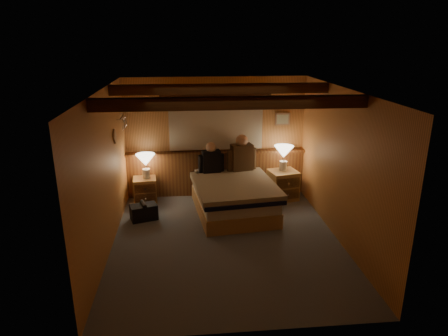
{
  "coord_description": "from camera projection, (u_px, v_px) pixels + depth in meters",
  "views": [
    {
      "loc": [
        -0.59,
        -5.71,
        3.11
      ],
      "look_at": [
        0.0,
        0.4,
        1.1
      ],
      "focal_mm": 32.0,
      "sensor_mm": 36.0,
      "label": 1
    }
  ],
  "objects": [
    {
      "name": "wall_front",
      "position": [
        247.0,
        235.0,
        4.06
      ],
      "size": [
        3.6,
        0.0,
        3.6
      ],
      "primitive_type": "plane",
      "rotation": [
        -1.57,
        0.0,
        0.0
      ],
      "color": "#D48E4C",
      "rests_on": "floor"
    },
    {
      "name": "nightstand_right",
      "position": [
        283.0,
        185.0,
        8.01
      ],
      "size": [
        0.62,
        0.58,
        0.59
      ],
      "rotation": [
        0.0,
        0.0,
        0.21
      ],
      "color": "tan",
      "rests_on": "floor"
    },
    {
      "name": "lamp_right",
      "position": [
        284.0,
        153.0,
        7.86
      ],
      "size": [
        0.38,
        0.38,
        0.5
      ],
      "color": "silver",
      "rests_on": "nightstand_right"
    },
    {
      "name": "floor",
      "position": [
        226.0,
        241.0,
        6.42
      ],
      "size": [
        4.2,
        4.2,
        0.0
      ],
      "primitive_type": "plane",
      "color": "slate",
      "rests_on": "ground"
    },
    {
      "name": "wall_right",
      "position": [
        341.0,
        167.0,
        6.21
      ],
      "size": [
        0.0,
        4.2,
        4.2
      ],
      "primitive_type": "plane",
      "rotation": [
        1.57,
        0.0,
        -1.57
      ],
      "color": "#D48E4C",
      "rests_on": "floor"
    },
    {
      "name": "wainscot",
      "position": [
        216.0,
        172.0,
        8.19
      ],
      "size": [
        3.6,
        0.23,
        0.94
      ],
      "color": "brown",
      "rests_on": "wall_back"
    },
    {
      "name": "duffel_bag",
      "position": [
        144.0,
        212.0,
        7.14
      ],
      "size": [
        0.52,
        0.4,
        0.33
      ],
      "rotation": [
        0.0,
        0.0,
        0.31
      ],
      "color": "black",
      "rests_on": "floor"
    },
    {
      "name": "coat_rail",
      "position": [
        123.0,
        121.0,
        7.23
      ],
      "size": [
        0.05,
        0.55,
        0.24
      ],
      "color": "silver",
      "rests_on": "wall_left"
    },
    {
      "name": "person_left",
      "position": [
        211.0,
        160.0,
        7.72
      ],
      "size": [
        0.51,
        0.24,
        0.62
      ],
      "rotation": [
        0.0,
        0.0,
        0.13
      ],
      "color": "black",
      "rests_on": "bed"
    },
    {
      "name": "lamp_left",
      "position": [
        146.0,
        161.0,
        7.72
      ],
      "size": [
        0.37,
        0.37,
        0.49
      ],
      "color": "silver",
      "rests_on": "nightstand_left"
    },
    {
      "name": "person_right",
      "position": [
        242.0,
        155.0,
        7.83
      ],
      "size": [
        0.6,
        0.32,
        0.74
      ],
      "rotation": [
        0.0,
        0.0,
        0.21
      ],
      "color": "#452F1B",
      "rests_on": "bed"
    },
    {
      "name": "ceiling_beams",
      "position": [
        225.0,
        95.0,
        5.84
      ],
      "size": [
        3.6,
        1.65,
        0.16
      ],
      "color": "#4E2C13",
      "rests_on": "ceiling"
    },
    {
      "name": "framed_print",
      "position": [
        283.0,
        119.0,
        8.03
      ],
      "size": [
        0.3,
        0.04,
        0.25
      ],
      "color": "#AD7E56",
      "rests_on": "wall_back"
    },
    {
      "name": "bed",
      "position": [
        234.0,
        196.0,
        7.37
      ],
      "size": [
        1.59,
        1.95,
        0.62
      ],
      "rotation": [
        0.0,
        0.0,
        0.12
      ],
      "color": "tan",
      "rests_on": "floor"
    },
    {
      "name": "curtain_window",
      "position": [
        216.0,
        122.0,
        7.87
      ],
      "size": [
        2.18,
        0.09,
        1.11
      ],
      "color": "#4E2C13",
      "rests_on": "wall_back"
    },
    {
      "name": "wall_left",
      "position": [
        105.0,
        174.0,
        5.88
      ],
      "size": [
        0.0,
        4.2,
        4.2
      ],
      "primitive_type": "plane",
      "rotation": [
        1.57,
        0.0,
        1.57
      ],
      "color": "#D48E4C",
      "rests_on": "floor"
    },
    {
      "name": "wall_back",
      "position": [
        216.0,
        137.0,
        8.03
      ],
      "size": [
        3.6,
        0.0,
        3.6
      ],
      "primitive_type": "plane",
      "rotation": [
        1.57,
        0.0,
        0.0
      ],
      "color": "#D48E4C",
      "rests_on": "floor"
    },
    {
      "name": "nightstand_left",
      "position": [
        145.0,
        190.0,
        7.89
      ],
      "size": [
        0.48,
        0.44,
        0.49
      ],
      "rotation": [
        0.0,
        0.0,
        0.11
      ],
      "color": "tan",
      "rests_on": "floor"
    },
    {
      "name": "ceiling",
      "position": [
        227.0,
        90.0,
        5.67
      ],
      "size": [
        4.2,
        4.2,
        0.0
      ],
      "primitive_type": "plane",
      "rotation": [
        3.14,
        0.0,
        0.0
      ],
      "color": "tan",
      "rests_on": "wall_back"
    }
  ]
}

